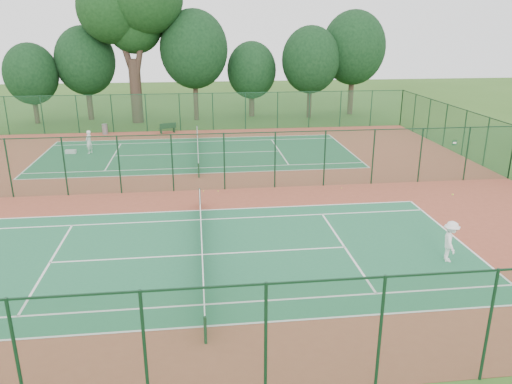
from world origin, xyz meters
TOP-DOWN VIEW (x-y plane):
  - ground at (0.00, 0.00)m, footprint 120.00×120.00m
  - red_pad at (0.00, 0.00)m, footprint 40.00×36.00m
  - court_near at (0.00, -9.00)m, footprint 23.77×10.97m
  - court_far at (0.00, 9.00)m, footprint 23.77×10.97m
  - fence_north at (0.00, 18.00)m, footprint 40.00×0.09m
  - fence_south at (0.00, -18.00)m, footprint 40.00×0.09m
  - fence_east at (20.00, 0.00)m, footprint 0.09×36.00m
  - fence_divider at (0.00, 0.00)m, footprint 40.00×0.09m
  - tennis_net_near at (0.00, -9.00)m, footprint 0.10×12.90m
  - tennis_net_far at (0.00, 9.00)m, footprint 0.10×12.90m
  - player_near at (10.38, -10.83)m, footprint 0.94×1.28m
  - player_far at (-8.34, 10.07)m, footprint 0.65×0.77m
  - trash_bin at (-8.33, 17.26)m, footprint 0.61×0.61m
  - bench at (-2.68, 17.01)m, footprint 1.62×0.98m
  - kit_bag at (-9.80, 10.18)m, footprint 0.84×0.40m
  - stray_ball_a at (0.24, -0.31)m, footprint 0.07×0.07m
  - stray_ball_b at (8.65, -0.73)m, footprint 0.06×0.06m
  - stray_ball_c at (1.11, -0.41)m, footprint 0.07×0.07m
  - big_tree at (-5.82, 22.98)m, footprint 10.15×7.43m
  - evergreen_row at (0.50, 24.25)m, footprint 39.00×5.00m

SIDE VIEW (x-z plane):
  - ground at x=0.00m, z-range 0.00..0.00m
  - evergreen_row at x=0.50m, z-range -6.00..6.00m
  - red_pad at x=0.00m, z-range 0.00..0.01m
  - court_near at x=0.00m, z-range 0.01..0.02m
  - court_far at x=0.00m, z-range 0.01..0.02m
  - stray_ball_b at x=8.65m, z-range 0.01..0.07m
  - stray_ball_a at x=0.24m, z-range 0.01..0.08m
  - stray_ball_c at x=1.11m, z-range 0.01..0.08m
  - kit_bag at x=-9.80m, z-range 0.01..0.31m
  - trash_bin at x=-8.33m, z-range 0.01..0.94m
  - bench at x=-2.68m, z-range 0.03..0.99m
  - tennis_net_near at x=0.00m, z-range 0.06..1.03m
  - tennis_net_far at x=0.00m, z-range 0.06..1.03m
  - player_near at x=10.38m, z-range 0.02..1.80m
  - player_far at x=-8.34m, z-range 0.02..1.81m
  - fence_east at x=20.00m, z-range 0.01..3.51m
  - fence_north at x=0.00m, z-range 0.01..3.51m
  - fence_south at x=0.00m, z-range 0.01..3.51m
  - fence_divider at x=0.00m, z-range 0.01..3.51m
  - big_tree at x=-5.82m, z-range 3.25..18.84m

